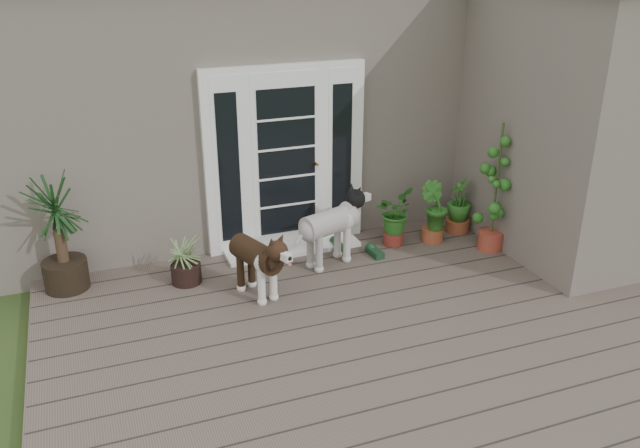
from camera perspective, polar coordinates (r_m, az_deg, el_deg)
name	(u,v)px	position (r m, az deg, el deg)	size (l,w,h in m)	color
deck	(381,337)	(6.32, 5.27, -9.75)	(6.20, 4.60, 0.12)	#6B5B4C
house_main	(254,92)	(9.50, -5.75, 11.29)	(7.40, 4.00, 3.10)	#665E54
house_wing	(573,127)	(8.12, 21.08, 7.84)	(1.60, 2.40, 3.10)	#665E54
door_unit	(286,159)	(7.63, -2.98, 5.67)	(1.90, 0.14, 2.15)	white
door_step	(293,248)	(7.83, -2.37, -2.09)	(1.60, 0.40, 0.05)	white
brindle_dog	(256,265)	(6.74, -5.53, -3.59)	(0.35, 0.82, 0.69)	#322012
white_dog	(329,234)	(7.35, 0.80, -0.86)	(0.38, 0.89, 0.74)	silver
spider_plant	(185,258)	(7.13, -11.61, -2.90)	(0.54, 0.54, 0.58)	#808F58
yucca	(59,234)	(7.24, -21.65, -0.78)	(0.87, 0.87, 1.26)	black
herb_a	(394,221)	(7.92, 6.40, 0.29)	(0.48, 0.48, 0.61)	#164E1B
herb_b	(433,220)	(8.10, 9.78, 0.32)	(0.36, 0.36, 0.54)	#1B611D
herb_c	(459,211)	(8.42, 11.91, 1.12)	(0.36, 0.36, 0.55)	#154C1A
sapling	(496,186)	(7.84, 15.03, 3.21)	(0.47, 0.47, 1.59)	#165018
clog_left	(337,244)	(7.87, 1.49, -1.77)	(0.15, 0.32, 0.10)	#15351A
clog_right	(375,251)	(7.71, 4.76, -2.38)	(0.15, 0.32, 0.10)	#15361E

